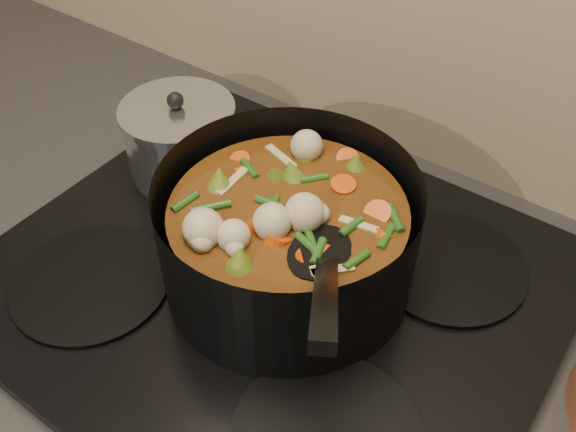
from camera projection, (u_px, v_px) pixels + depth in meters
The scene contains 3 objects.
stovetop at pixel (272, 280), 0.74m from camera, with size 0.62×0.54×0.03m.
stockpot at pixel (288, 237), 0.69m from camera, with size 0.35×0.36×0.21m.
saucepan at pixel (181, 139), 0.84m from camera, with size 0.15×0.15×0.12m.
Camera 1 is at (0.30, 1.55, 1.49)m, focal length 40.00 mm.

